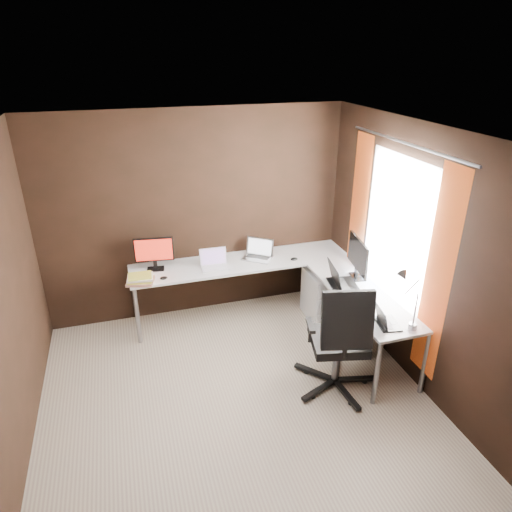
{
  "coord_description": "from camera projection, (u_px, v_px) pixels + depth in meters",
  "views": [
    {
      "loc": [
        -0.8,
        -3.29,
        3.1
      ],
      "look_at": [
        0.49,
        0.95,
        1.04
      ],
      "focal_mm": 32.0,
      "sensor_mm": 36.0,
      "label": 1
    }
  ],
  "objects": [
    {
      "name": "laptop_silver",
      "position": [
        258.0,
        254.0,
        5.57
      ],
      "size": [
        0.42,
        0.4,
        0.23
      ],
      "rotation": [
        0.0,
        0.0,
        -0.64
      ],
      "color": "silver",
      "rests_on": "desk"
    },
    {
      "name": "mouse_left",
      "position": [
        164.0,
        278.0,
        5.06
      ],
      "size": [
        0.09,
        0.07,
        0.03
      ],
      "primitive_type": "ellipsoid",
      "rotation": [
        0.0,
        0.0,
        0.13
      ],
      "color": "black",
      "rests_on": "desk"
    },
    {
      "name": "wastebasket",
      "position": [
        361.0,
        342.0,
        4.99
      ],
      "size": [
        0.32,
        0.32,
        0.29
      ],
      "primitive_type": "cylinder",
      "rotation": [
        0.0,
        0.0,
        -0.29
      ],
      "color": "black",
      "rests_on": "ground"
    },
    {
      "name": "desk",
      "position": [
        283.0,
        278.0,
        5.21
      ],
      "size": [
        2.65,
        2.25,
        0.73
      ],
      "color": "white",
      "rests_on": "ground"
    },
    {
      "name": "laptop_black_big",
      "position": [
        341.0,
        282.0,
        4.89
      ],
      "size": [
        0.35,
        0.45,
        0.27
      ],
      "rotation": [
        0.0,
        0.0,
        1.41
      ],
      "color": "black",
      "rests_on": "desk"
    },
    {
      "name": "mouse_corner",
      "position": [
        294.0,
        259.0,
        5.51
      ],
      "size": [
        0.1,
        0.08,
        0.04
      ],
      "primitive_type": "ellipsoid",
      "rotation": [
        0.0,
        0.0,
        0.21
      ],
      "color": "black",
      "rests_on": "desk"
    },
    {
      "name": "room",
      "position": [
        269.0,
        274.0,
        3.99
      ],
      "size": [
        3.6,
        3.6,
        2.5
      ],
      "color": "#B7AA8E",
      "rests_on": "ground"
    },
    {
      "name": "monitor_right",
      "position": [
        358.0,
        256.0,
        5.0
      ],
      "size": [
        0.17,
        0.56,
        0.46
      ],
      "rotation": [
        0.0,
        0.0,
        1.41
      ],
      "color": "black",
      "rests_on": "desk"
    },
    {
      "name": "drawer_pedestal",
      "position": [
        324.0,
        295.0,
        5.62
      ],
      "size": [
        0.42,
        0.5,
        0.6
      ],
      "primitive_type": "cube",
      "color": "white",
      "rests_on": "ground"
    },
    {
      "name": "laptop_black_small",
      "position": [
        385.0,
        321.0,
        4.23
      ],
      "size": [
        0.24,
        0.3,
        0.18
      ],
      "rotation": [
        0.0,
        0.0,
        1.39
      ],
      "color": "black",
      "rests_on": "desk"
    },
    {
      "name": "laptop_white",
      "position": [
        214.0,
        263.0,
        5.34
      ],
      "size": [
        0.32,
        0.24,
        0.21
      ],
      "rotation": [
        0.0,
        0.0,
        -0.03
      ],
      "color": "white",
      "rests_on": "desk"
    },
    {
      "name": "office_chair",
      "position": [
        338.0,
        358.0,
        4.41
      ],
      "size": [
        0.66,
        0.69,
        1.19
      ],
      "rotation": [
        0.0,
        0.0,
        -0.23
      ],
      "color": "black",
      "rests_on": "ground"
    },
    {
      "name": "monitor_left",
      "position": [
        154.0,
        252.0,
        5.21
      ],
      "size": [
        0.44,
        0.15,
        0.39
      ],
      "rotation": [
        0.0,
        0.0,
        -0.13
      ],
      "color": "black",
      "rests_on": "desk"
    },
    {
      "name": "desk_lamp",
      "position": [
        407.0,
        292.0,
        4.07
      ],
      "size": [
        0.19,
        0.22,
        0.57
      ],
      "rotation": [
        0.0,
        0.0,
        0.14
      ],
      "color": "slate",
      "rests_on": "desk"
    },
    {
      "name": "book_stack",
      "position": [
        140.0,
        279.0,
        4.98
      ],
      "size": [
        0.33,
        0.29,
        0.09
      ],
      "rotation": [
        0.0,
        0.0,
        -0.15
      ],
      "color": "#B1775F",
      "rests_on": "desk"
    }
  ]
}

